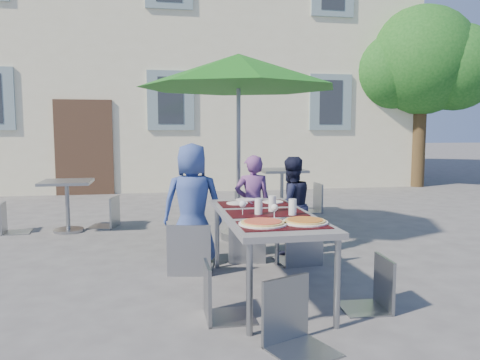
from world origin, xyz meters
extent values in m
plane|color=#4A494C|center=(0.00, 0.00, 0.00)|extent=(90.00, 90.00, 0.00)
cube|color=beige|center=(0.00, 11.50, 3.50)|extent=(13.00, 8.00, 7.00)
cube|color=#432D20|center=(-2.00, 7.47, 1.10)|extent=(1.30, 0.06, 2.20)
cube|color=gray|center=(0.00, 7.47, 2.20)|extent=(1.10, 0.06, 1.40)
cube|color=#262B33|center=(0.00, 7.45, 2.20)|extent=(0.60, 0.04, 1.10)
cube|color=gray|center=(4.00, 7.47, 2.20)|extent=(1.10, 0.06, 1.40)
cube|color=#262B33|center=(4.00, 7.45, 2.20)|extent=(0.60, 0.04, 1.10)
cylinder|color=#44331D|center=(6.50, 7.50, 1.40)|extent=(0.36, 0.36, 2.80)
sphere|color=#134A16|center=(6.50, 7.50, 3.30)|extent=(2.80, 2.80, 2.80)
sphere|color=#134A16|center=(5.70, 7.80, 3.00)|extent=(2.00, 2.00, 2.00)
sphere|color=#134A16|center=(7.20, 7.10, 3.10)|extent=(2.20, 2.20, 2.20)
sphere|color=#134A16|center=(6.70, 8.10, 3.80)|extent=(1.80, 1.80, 1.80)
cube|color=#4C4D52|center=(0.56, 0.27, 0.72)|extent=(0.80, 1.85, 0.05)
cylinder|color=gray|center=(0.22, -0.59, 0.35)|extent=(0.05, 0.05, 0.70)
cylinder|color=gray|center=(0.90, -0.59, 0.35)|extent=(0.05, 0.05, 0.70)
cylinder|color=gray|center=(0.22, 1.14, 0.35)|extent=(0.05, 0.05, 0.70)
cylinder|color=gray|center=(0.90, 1.14, 0.35)|extent=(0.05, 0.05, 0.70)
cube|color=black|center=(0.56, -0.28, 0.75)|extent=(0.70, 0.42, 0.01)
cube|color=black|center=(0.56, 0.27, 0.75)|extent=(0.70, 0.42, 0.01)
cube|color=black|center=(0.56, 0.82, 0.75)|extent=(0.70, 0.42, 0.01)
cylinder|color=white|center=(0.40, -0.24, 0.76)|extent=(0.39, 0.39, 0.01)
cylinder|color=tan|center=(0.40, -0.24, 0.77)|extent=(0.35, 0.35, 0.01)
cylinder|color=#A62810|center=(0.40, -0.24, 0.78)|extent=(0.30, 0.30, 0.01)
cylinder|color=white|center=(0.76, -0.24, 0.76)|extent=(0.37, 0.37, 0.01)
cylinder|color=tan|center=(0.76, -0.24, 0.77)|extent=(0.33, 0.33, 0.01)
cylinder|color=#99320A|center=(0.76, -0.24, 0.78)|extent=(0.29, 0.29, 0.01)
cylinder|color=silver|center=(0.47, 0.21, 0.82)|extent=(0.07, 0.07, 0.15)
cylinder|color=silver|center=(0.64, 0.34, 0.82)|extent=(0.07, 0.07, 0.15)
cylinder|color=silver|center=(0.76, 0.12, 0.82)|extent=(0.07, 0.07, 0.15)
cylinder|color=silver|center=(0.33, 0.22, 0.75)|extent=(0.06, 0.06, 0.00)
cylinder|color=silver|center=(0.33, 0.22, 0.79)|extent=(0.01, 0.01, 0.08)
sphere|color=silver|center=(0.33, 0.22, 0.85)|extent=(0.06, 0.06, 0.06)
cylinder|color=silver|center=(0.56, -0.02, 0.75)|extent=(0.06, 0.06, 0.00)
cylinder|color=silver|center=(0.56, -0.02, 0.79)|extent=(0.01, 0.01, 0.08)
sphere|color=silver|center=(0.56, -0.02, 0.85)|extent=(0.06, 0.06, 0.06)
cylinder|color=white|center=(0.39, 0.84, 0.76)|extent=(0.22, 0.22, 0.01)
cube|color=#96999D|center=(0.53, 0.84, 0.76)|extent=(0.02, 0.18, 0.00)
cylinder|color=white|center=(0.78, 0.86, 0.76)|extent=(0.22, 0.22, 0.01)
cube|color=#96999D|center=(0.92, 0.86, 0.76)|extent=(0.02, 0.18, 0.00)
cylinder|color=white|center=(0.53, 1.06, 0.76)|extent=(0.22, 0.22, 0.01)
cube|color=#96999D|center=(0.67, 1.06, 0.76)|extent=(0.02, 0.18, 0.00)
imported|color=#344A90|center=(-0.02, 1.37, 0.68)|extent=(0.71, 0.51, 1.37)
imported|color=#6C3E7E|center=(0.74, 1.67, 0.60)|extent=(0.47, 0.33, 1.21)
imported|color=#161932|center=(1.18, 1.56, 0.60)|extent=(0.64, 0.45, 1.19)
cube|color=#90949B|center=(-0.06, 1.10, 0.48)|extent=(0.53, 0.53, 0.03)
cube|color=#90949B|center=(-0.10, 0.89, 0.75)|extent=(0.45, 0.12, 0.54)
cylinder|color=#90949B|center=(0.16, 1.25, 0.24)|extent=(0.02, 0.02, 0.47)
cylinder|color=#90949B|center=(-0.22, 1.32, 0.24)|extent=(0.02, 0.02, 0.47)
cylinder|color=#90949B|center=(0.09, 0.87, 0.24)|extent=(0.02, 0.02, 0.47)
cylinder|color=#90949B|center=(-0.29, 0.94, 0.24)|extent=(0.02, 0.02, 0.47)
cube|color=#93979E|center=(0.61, 1.42, 0.45)|extent=(0.48, 0.48, 0.03)
cube|color=#93979E|center=(0.58, 1.23, 0.70)|extent=(0.42, 0.09, 0.50)
cylinder|color=#93979E|center=(0.81, 1.58, 0.22)|extent=(0.02, 0.02, 0.44)
cylinder|color=#93979E|center=(0.46, 1.63, 0.22)|extent=(0.02, 0.02, 0.44)
cylinder|color=#93979E|center=(0.76, 1.22, 0.22)|extent=(0.02, 0.02, 0.44)
cylinder|color=#93979E|center=(0.40, 1.27, 0.22)|extent=(0.02, 0.02, 0.44)
cube|color=gray|center=(1.16, 1.21, 0.48)|extent=(0.49, 0.49, 0.03)
cube|color=gray|center=(1.18, 0.99, 0.75)|extent=(0.45, 0.08, 0.53)
cylinder|color=gray|center=(1.33, 1.42, 0.23)|extent=(0.02, 0.02, 0.47)
cylinder|color=gray|center=(0.95, 1.38, 0.23)|extent=(0.02, 0.02, 0.47)
cylinder|color=gray|center=(1.36, 1.03, 0.23)|extent=(0.02, 0.02, 0.47)
cylinder|color=gray|center=(0.98, 1.00, 0.23)|extent=(0.02, 0.02, 0.47)
cube|color=slate|center=(0.14, -0.25, 0.41)|extent=(0.39, 0.39, 0.03)
cube|color=slate|center=(-0.05, -0.25, 0.64)|extent=(0.03, 0.38, 0.45)
cylinder|color=slate|center=(0.30, -0.41, 0.20)|extent=(0.02, 0.02, 0.40)
cylinder|color=slate|center=(0.30, -0.09, 0.20)|extent=(0.02, 0.02, 0.40)
cylinder|color=slate|center=(-0.03, -0.41, 0.20)|extent=(0.02, 0.02, 0.40)
cylinder|color=slate|center=(-0.03, -0.08, 0.20)|extent=(0.02, 0.02, 0.40)
cube|color=gray|center=(1.28, -0.28, 0.40)|extent=(0.39, 0.39, 0.03)
cube|color=gray|center=(1.45, -0.29, 0.62)|extent=(0.05, 0.37, 0.44)
cylinder|color=gray|center=(1.13, -0.11, 0.20)|extent=(0.02, 0.02, 0.39)
cylinder|color=gray|center=(1.11, -0.43, 0.20)|extent=(0.02, 0.02, 0.39)
cylinder|color=gray|center=(1.45, -0.13, 0.20)|extent=(0.02, 0.02, 0.39)
cylinder|color=gray|center=(1.43, -0.45, 0.20)|extent=(0.02, 0.02, 0.39)
cube|color=gray|center=(0.52, -0.93, 0.43)|extent=(0.52, 0.52, 0.03)
cube|color=gray|center=(0.45, -0.75, 0.67)|extent=(0.38, 0.18, 0.48)
cylinder|color=gray|center=(0.43, -1.15, 0.21)|extent=(0.02, 0.02, 0.42)
cylinder|color=gray|center=(0.75, -1.02, 0.21)|extent=(0.02, 0.02, 0.42)
cylinder|color=gray|center=(0.30, -0.83, 0.21)|extent=(0.02, 0.02, 0.42)
cylinder|color=gray|center=(0.62, -0.70, 0.21)|extent=(0.02, 0.02, 0.42)
cylinder|color=#96999D|center=(0.71, 2.45, 0.05)|extent=(0.50, 0.50, 0.10)
cylinder|color=gray|center=(0.71, 2.45, 1.17)|extent=(0.06, 0.06, 2.35)
cone|color=#166616|center=(0.71, 2.45, 2.30)|extent=(2.71, 2.71, 0.46)
cylinder|color=#96999D|center=(-1.70, 3.36, 0.02)|extent=(0.44, 0.44, 0.04)
cylinder|color=gray|center=(-1.70, 3.36, 0.36)|extent=(0.06, 0.06, 0.71)
cube|color=gray|center=(-1.70, 3.36, 0.74)|extent=(0.71, 0.71, 0.04)
cube|color=gray|center=(-2.44, 3.43, 0.41)|extent=(0.41, 0.41, 0.03)
cube|color=gray|center=(-2.62, 3.42, 0.63)|extent=(0.06, 0.38, 0.45)
cylinder|color=gray|center=(-2.26, 3.28, 0.20)|extent=(0.02, 0.02, 0.40)
cylinder|color=gray|center=(-2.29, 3.61, 0.20)|extent=(0.02, 0.02, 0.40)
cylinder|color=gray|center=(-2.58, 3.26, 0.20)|extent=(0.02, 0.02, 0.40)
cylinder|color=gray|center=(-2.61, 3.58, 0.20)|extent=(0.02, 0.02, 0.40)
cube|color=gray|center=(-1.23, 3.62, 0.43)|extent=(0.49, 0.49, 0.03)
cube|color=gray|center=(-1.04, 3.57, 0.67)|extent=(0.13, 0.39, 0.48)
cylinder|color=gray|center=(-1.35, 3.83, 0.21)|extent=(0.02, 0.02, 0.42)
cylinder|color=gray|center=(-1.44, 3.50, 0.21)|extent=(0.02, 0.02, 0.42)
cylinder|color=gray|center=(-1.02, 3.74, 0.21)|extent=(0.02, 0.02, 0.42)
cylinder|color=gray|center=(-1.11, 3.41, 0.21)|extent=(0.02, 0.02, 0.42)
cylinder|color=#96999D|center=(1.78, 4.07, 0.02)|extent=(0.44, 0.44, 0.04)
cylinder|color=gray|center=(1.78, 4.07, 0.38)|extent=(0.06, 0.06, 0.77)
cube|color=gray|center=(1.78, 4.07, 0.80)|extent=(0.77, 0.77, 0.04)
cube|color=gray|center=(1.20, 4.25, 0.40)|extent=(0.49, 0.49, 0.03)
cube|color=gray|center=(1.04, 4.32, 0.62)|extent=(0.17, 0.35, 0.44)
cylinder|color=gray|center=(1.28, 4.04, 0.19)|extent=(0.02, 0.02, 0.39)
cylinder|color=gray|center=(1.41, 4.33, 0.19)|extent=(0.02, 0.02, 0.39)
cylinder|color=gray|center=(0.99, 4.17, 0.19)|extent=(0.02, 0.02, 0.39)
cylinder|color=gray|center=(1.12, 4.46, 0.19)|extent=(0.02, 0.02, 0.39)
cube|color=gray|center=(2.34, 4.31, 0.47)|extent=(0.45, 0.45, 0.03)
cube|color=gray|center=(2.55, 4.32, 0.74)|extent=(0.03, 0.44, 0.53)
cylinder|color=gray|center=(2.15, 4.50, 0.23)|extent=(0.02, 0.02, 0.46)
cylinder|color=gray|center=(2.15, 4.12, 0.23)|extent=(0.02, 0.02, 0.46)
cylinder|color=gray|center=(2.53, 4.51, 0.23)|extent=(0.02, 0.02, 0.46)
cylinder|color=gray|center=(2.53, 4.13, 0.23)|extent=(0.02, 0.02, 0.46)
camera|label=1|loc=(-0.46, -3.84, 1.51)|focal=35.00mm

